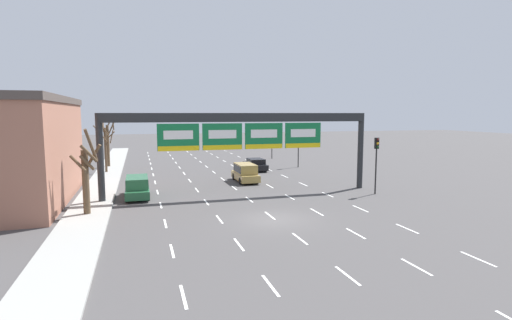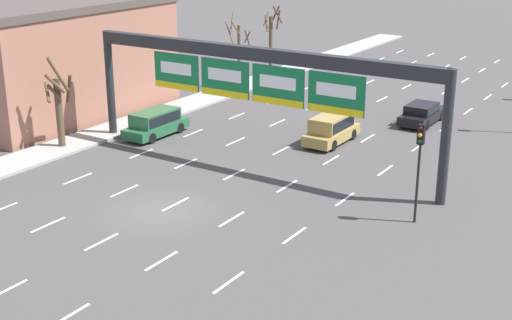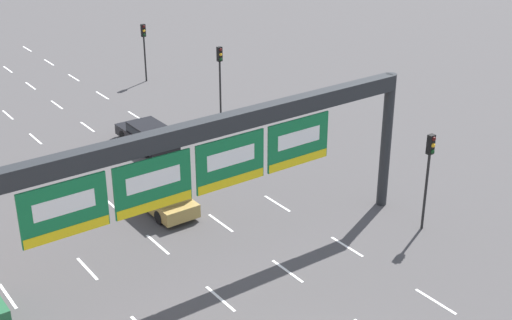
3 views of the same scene
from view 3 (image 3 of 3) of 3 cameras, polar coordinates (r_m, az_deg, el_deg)
lane_dashes at (r=33.66m, az=-9.92°, el=-4.91°), size 13.32×67.00×0.01m
sign_gantry at (r=26.88m, az=-5.40°, el=0.36°), size 21.89×0.70×6.59m
car_black at (r=41.49m, az=-8.68°, el=2.05°), size 1.84×4.64×1.38m
suv_gold at (r=34.26m, az=-7.68°, el=-2.39°), size 1.81×4.49×1.74m
traffic_light_near_gantry at (r=44.26m, az=-2.90°, el=7.33°), size 0.30×0.35×4.73m
traffic_light_mid_block at (r=32.06m, az=13.68°, el=-0.22°), size 0.30×0.35×4.61m
traffic_light_far_end at (r=52.58m, az=-8.95°, el=9.41°), size 0.30×0.35×4.23m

